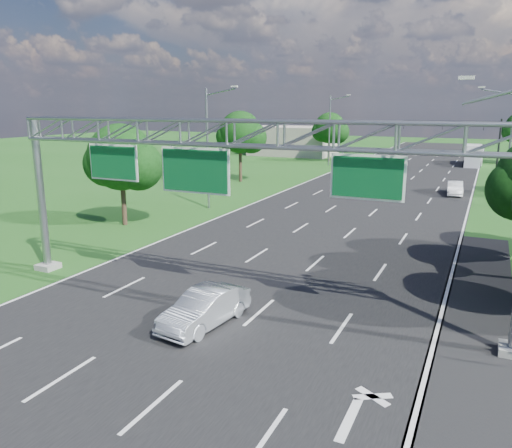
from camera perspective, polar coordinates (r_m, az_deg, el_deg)
The scene contains 18 objects.
ground at distance 38.82m, azimuth 9.40°, elevation 0.38°, with size 220.00×220.00×0.00m, color #1E5118.
road at distance 38.82m, azimuth 9.40°, elevation 0.38°, with size 18.00×180.00×0.02m, color black.
road_flare at distance 22.23m, azimuth 23.79°, elevation -10.60°, with size 3.00×30.00×0.02m, color black.
sign_gantry at distance 20.96m, azimuth -2.71°, elevation 8.68°, with size 23.50×1.00×9.56m.
traffic_signal at distance 71.62m, azimuth 23.29°, elevation 9.55°, with size 12.21×0.24×7.00m.
streetlight_l_near at distance 42.39m, azimuth -5.35°, elevation 9.22°, with size 2.97×0.22×10.16m.
streetlight_l_far at distance 74.68m, azimuth 8.56°, elevation 10.90°, with size 2.97×0.22×10.16m.
streetlight_r_mid at distance 46.61m, azimuth 26.82°, elevation 8.24°, with size 2.97×0.22×10.16m.
tree_verge_la at distance 37.46m, azimuth -15.03°, elevation 7.03°, with size 5.76×4.80×7.40m.
tree_verge_lb at distance 57.79m, azimuth -1.74°, elevation 10.20°, with size 5.76×4.80×8.06m.
tree_verge_lc at distance 79.99m, azimuth 8.47°, elevation 10.63°, with size 5.76×4.80×7.62m.
building_left at distance 90.57m, azimuth 4.31°, elevation 9.46°, with size 14.00×10.00×5.00m, color gray.
silver_sedan at distance 20.29m, azimuth -5.87°, elevation -9.53°, with size 1.54×4.43×1.46m, color silver.
car_queue_a at distance 67.93m, azimuth 12.75°, elevation 6.28°, with size 1.70×4.18×1.21m, color white.
car_queue_b at distance 67.89m, azimuth 15.59°, elevation 6.13°, with size 2.07×4.49×1.25m, color black.
car_queue_c at distance 74.02m, azimuth 12.51°, elevation 6.88°, with size 1.53×3.81×1.30m, color black.
car_queue_d at distance 53.07m, azimuth 21.78°, elevation 3.81°, with size 1.41×4.05×1.34m, color white.
box_truck at distance 80.87m, azimuth 23.58°, elevation 7.16°, with size 2.63×7.90×2.94m.
Camera 1 is at (10.05, -6.50, 8.60)m, focal length 35.00 mm.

